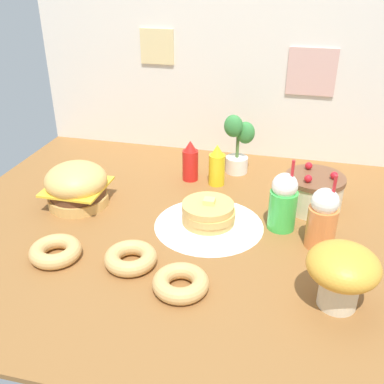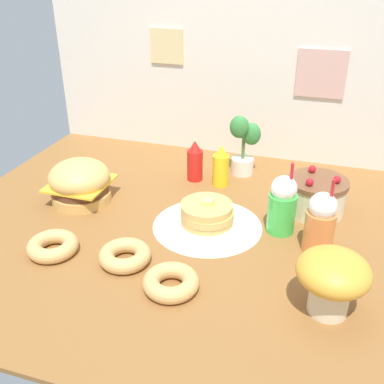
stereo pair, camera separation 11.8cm
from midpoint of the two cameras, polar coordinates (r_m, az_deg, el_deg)
name	(u,v)px [view 1 (the left image)]	position (r m, az deg, el deg)	size (l,w,h in m)	color
ground_plane	(194,229)	(2.01, -1.43, -4.77)	(2.30, 1.81, 0.02)	brown
back_wall	(231,78)	(2.64, 3.72, 14.26)	(2.30, 0.04, 0.90)	silver
doily_mat	(209,225)	(2.01, 0.47, -4.26)	(0.49, 0.49, 0.00)	white
burger	(77,185)	(2.22, -15.94, 0.79)	(0.29, 0.29, 0.21)	#DBA859
pancake_stack	(209,216)	(1.99, 0.41, -3.11)	(0.38, 0.38, 0.13)	white
layer_cake	(314,192)	(2.18, 13.71, 0.01)	(0.28, 0.28, 0.20)	beige
ketchup_bottle	(190,162)	(2.38, -1.64, 3.84)	(0.08, 0.08, 0.22)	red
mustard_bottle	(217,166)	(2.33, 1.73, 3.27)	(0.08, 0.08, 0.22)	yellow
cream_soda_cup	(283,202)	(1.97, 9.84, -1.26)	(0.12, 0.12, 0.33)	green
orange_float_cup	(323,218)	(1.88, 14.55, -3.31)	(0.12, 0.12, 0.33)	orange
donut_pink_glaze	(55,251)	(1.90, -18.71, -7.13)	(0.21, 0.21, 0.06)	tan
donut_chocolate	(131,258)	(1.79, -9.72, -8.25)	(0.21, 0.21, 0.06)	tan
donut_vanilla	(181,283)	(1.64, -3.56, -11.45)	(0.21, 0.21, 0.06)	tan
potted_plant	(237,141)	(2.45, 4.40, 6.41)	(0.17, 0.13, 0.34)	white
mushroom_stool	(342,271)	(1.58, 16.52, -9.65)	(0.24, 0.24, 0.23)	beige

